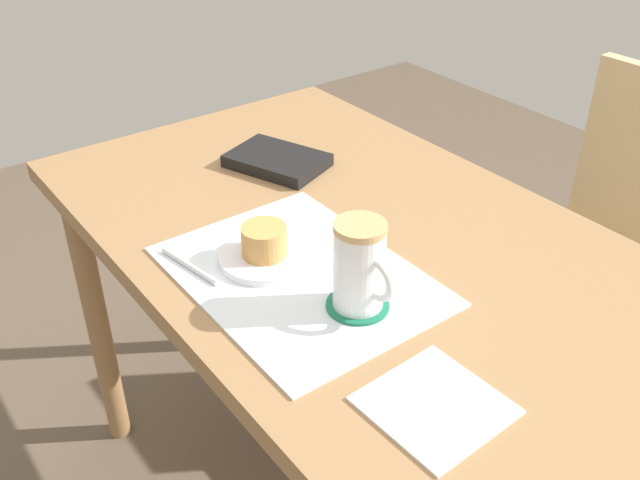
% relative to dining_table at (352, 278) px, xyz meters
% --- Properties ---
extents(dining_table, '(1.17, 0.70, 0.74)m').
position_rel_dining_table_xyz_m(dining_table, '(0.00, 0.00, 0.00)').
color(dining_table, '#997047').
rests_on(dining_table, ground_plane).
extents(wooden_chair, '(0.43, 0.43, 0.87)m').
position_rel_dining_table_xyz_m(wooden_chair, '(0.11, 0.65, -0.16)').
color(wooden_chair, '#D1B27F').
rests_on(wooden_chair, ground_plane).
extents(placemat, '(0.41, 0.31, 0.00)m').
position_rel_dining_table_xyz_m(placemat, '(0.05, -0.14, 0.09)').
color(placemat, white).
rests_on(placemat, dining_table).
extents(pastry_plate, '(0.14, 0.14, 0.01)m').
position_rel_dining_table_xyz_m(pastry_plate, '(-0.02, -0.16, 0.10)').
color(pastry_plate, white).
rests_on(pastry_plate, placemat).
extents(pastry, '(0.07, 0.07, 0.05)m').
position_rel_dining_table_xyz_m(pastry, '(-0.02, -0.16, 0.13)').
color(pastry, tan).
rests_on(pastry, pastry_plate).
extents(coffee_coaster, '(0.09, 0.09, 0.00)m').
position_rel_dining_table_xyz_m(coffee_coaster, '(0.16, -0.12, 0.10)').
color(coffee_coaster, '#196B4C').
rests_on(coffee_coaster, placemat).
extents(coffee_mug, '(0.11, 0.07, 0.13)m').
position_rel_dining_table_xyz_m(coffee_mug, '(0.16, -0.12, 0.16)').
color(coffee_mug, white).
rests_on(coffee_mug, coffee_coaster).
extents(teaspoon, '(0.13, 0.03, 0.01)m').
position_rel_dining_table_xyz_m(teaspoon, '(-0.07, -0.27, 0.10)').
color(teaspoon, silver).
rests_on(teaspoon, placemat).
extents(paper_napkin, '(0.16, 0.16, 0.00)m').
position_rel_dining_table_xyz_m(paper_napkin, '(0.36, -0.17, 0.09)').
color(paper_napkin, white).
rests_on(paper_napkin, dining_table).
extents(small_book, '(0.21, 0.18, 0.02)m').
position_rel_dining_table_xyz_m(small_book, '(-0.28, 0.04, 0.10)').
color(small_book, black).
rests_on(small_book, dining_table).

